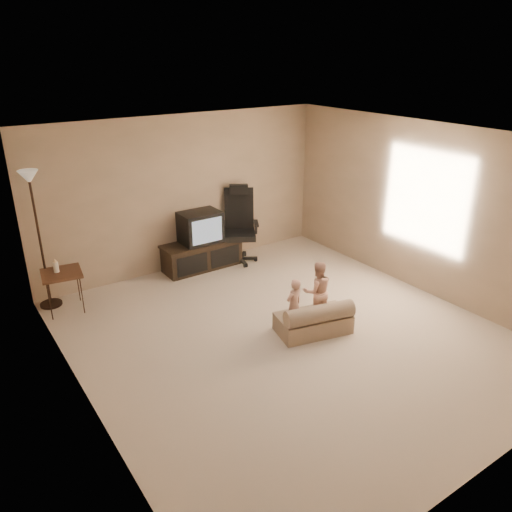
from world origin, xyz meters
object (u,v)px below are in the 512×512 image
(side_table, at_px, (61,274))
(office_chair, at_px, (240,235))
(child_sofa, at_px, (315,320))
(toddler_left, at_px, (294,305))
(toddler_right, at_px, (317,291))
(floor_lamp, at_px, (34,210))
(tv_stand, at_px, (202,245))

(side_table, bearing_deg, office_chair, 2.57)
(child_sofa, relative_size, toddler_left, 1.41)
(toddler_left, relative_size, toddler_right, 0.86)
(child_sofa, distance_m, toddler_left, 0.33)
(side_table, xyz_separation_m, child_sofa, (2.48, -2.45, -0.37))
(toddler_left, bearing_deg, toddler_right, 176.80)
(floor_lamp, height_order, child_sofa, floor_lamp)
(toddler_left, distance_m, toddler_right, 0.44)
(toddler_right, bearing_deg, office_chair, -75.41)
(floor_lamp, xyz_separation_m, toddler_left, (2.46, -2.49, -1.07))
(floor_lamp, xyz_separation_m, child_sofa, (2.63, -2.72, -1.25))
(tv_stand, xyz_separation_m, child_sofa, (0.18, -2.66, -0.22))
(floor_lamp, relative_size, toddler_right, 2.34)
(office_chair, height_order, toddler_right, office_chair)
(child_sofa, bearing_deg, toddler_left, 140.52)
(side_table, relative_size, toddler_left, 1.08)
(side_table, height_order, toddler_right, toddler_right)
(office_chair, distance_m, floor_lamp, 3.29)
(child_sofa, xyz_separation_m, toddler_left, (-0.17, 0.23, 0.18))
(toddler_right, bearing_deg, toddler_left, 26.63)
(tv_stand, relative_size, toddler_left, 1.89)
(floor_lamp, relative_size, toddler_left, 2.71)
(tv_stand, distance_m, office_chair, 0.70)
(office_chair, distance_m, child_sofa, 2.65)
(tv_stand, bearing_deg, floor_lamp, 178.57)
(floor_lamp, bearing_deg, child_sofa, -45.94)
(side_table, relative_size, toddler_right, 0.93)
(floor_lamp, relative_size, child_sofa, 1.92)
(toddler_left, xyz_separation_m, toddler_right, (0.43, 0.04, 0.06))
(child_sofa, bearing_deg, toddler_right, 59.39)
(office_chair, bearing_deg, child_sofa, -70.75)
(tv_stand, relative_size, toddler_right, 1.62)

